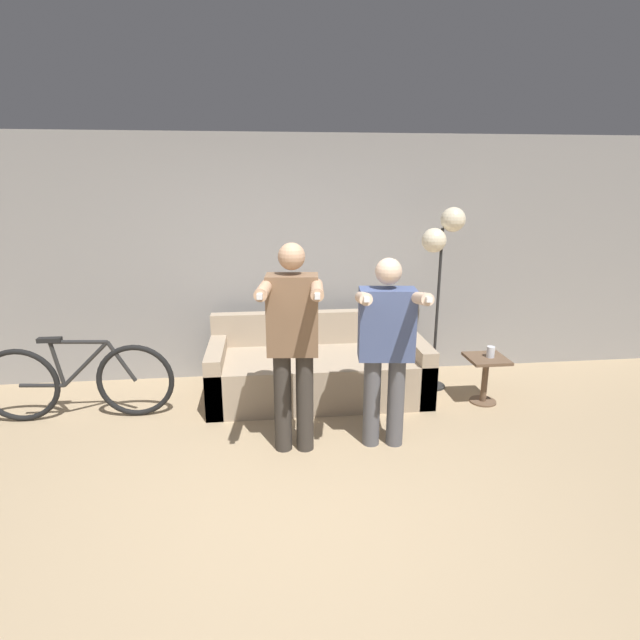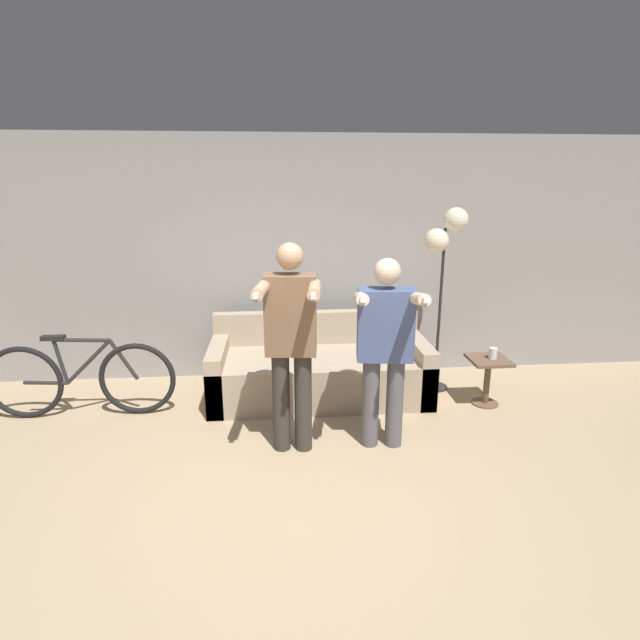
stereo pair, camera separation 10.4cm
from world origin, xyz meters
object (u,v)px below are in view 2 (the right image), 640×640
person_left (291,337)px  side_table (488,372)px  person_right (385,342)px  bicycle (81,379)px  floor_lamp (445,242)px  cup (493,353)px  cat (294,306)px  couch (319,370)px

person_left → side_table: (1.92, 0.70, -0.64)m
person_right → side_table: person_right is taller
side_table → bicycle: size_ratio=0.28×
floor_lamp → cup: (0.40, -0.43, -1.02)m
person_right → cat: 1.58m
person_left → person_right: person_left is taller
side_table → cat: bearing=158.4°
person_left → cup: person_left is taller
bicycle → cat: bearing=18.0°
person_right → person_left: bearing=-173.1°
couch → floor_lamp: floor_lamp is taller
person_right → cup: bearing=36.8°
couch → person_left: 1.31m
person_right → bicycle: (-2.66, 0.78, -0.54)m
cup → side_table: bearing=176.3°
side_table → cup: cup is taller
person_right → cat: size_ratio=3.82×
couch → floor_lamp: 1.79m
person_right → cat: (-0.66, 1.43, -0.05)m
floor_lamp → side_table: 1.34m
cat → person_right: bearing=-65.2°
cup → bicycle: (-3.88, 0.08, -0.16)m
person_right → side_table: bearing=37.5°
side_table → person_left: bearing=-159.9°
side_table → cup: size_ratio=4.39×
person_left → side_table: bearing=25.6°
bicycle → floor_lamp: bearing=5.7°
person_left → person_right: (0.74, 0.00, -0.06)m
couch → cat: cat is taller
couch → side_table: (1.62, -0.36, 0.07)m
side_table → floor_lamp: bearing=130.4°
bicycle → couch: bearing=7.2°
couch → person_left: bearing=-106.2°
person_left → cat: (0.08, 1.43, -0.11)m
person_left → cat: bearing=92.5°
person_right → floor_lamp: bearing=60.9°
person_left → person_right: size_ratio=1.08×
floor_lamp → bicycle: (-3.48, -0.35, -1.18)m
cat → cup: (1.88, -0.73, -0.33)m
floor_lamp → cup: floor_lamp is taller
cat → cup: bearing=-21.3°
cat → bicycle: (-2.00, -0.65, -0.49)m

